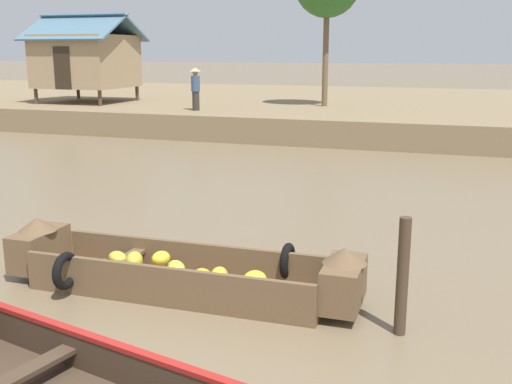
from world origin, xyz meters
name	(u,v)px	position (x,y,z in m)	size (l,w,h in m)	color
ground_plane	(321,193)	(0.00, 10.00, 0.00)	(300.00, 300.00, 0.00)	#726047
riverbank_strip	(397,109)	(0.00, 26.59, 0.47)	(160.00, 20.00, 0.95)	#7F6B4C
banana_boat	(178,271)	(-0.54, 3.58, 0.30)	(5.12, 1.85, 0.87)	brown
stilt_house_left	(86,60)	(-13.30, 20.51, 2.86)	(4.37, 4.03, 3.92)	#4C3826
vendor_person	(196,87)	(-6.97, 18.45, 1.87)	(0.44, 0.44, 1.66)	#332D28
mooring_post	(402,277)	(2.48, 3.26, 0.71)	(0.14, 0.14, 1.43)	#423323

